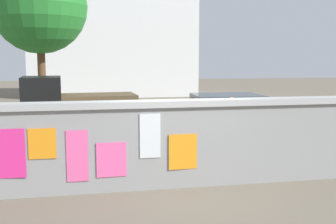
# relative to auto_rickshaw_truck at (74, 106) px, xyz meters

# --- Properties ---
(ground) EXTENTS (60.00, 60.00, 0.00)m
(ground) POSITION_rel_auto_rickshaw_truck_xyz_m (2.18, 1.80, -0.90)
(ground) COLOR #6B6051
(poster_wall) EXTENTS (7.31, 0.42, 1.67)m
(poster_wall) POSITION_rel_auto_rickshaw_truck_xyz_m (2.17, -6.20, -0.04)
(poster_wall) COLOR gray
(poster_wall) RESTS_ON ground
(auto_rickshaw_truck) EXTENTS (3.68, 1.71, 1.85)m
(auto_rickshaw_truck) POSITION_rel_auto_rickshaw_truck_xyz_m (0.00, 0.00, 0.00)
(auto_rickshaw_truck) COLOR black
(auto_rickshaw_truck) RESTS_ON ground
(car_parked) EXTENTS (3.89, 1.91, 1.40)m
(car_parked) POSITION_rel_auto_rickshaw_truck_xyz_m (4.22, -2.45, -0.17)
(car_parked) COLOR black
(car_parked) RESTS_ON ground
(motorcycle) EXTENTS (1.90, 0.56, 0.87)m
(motorcycle) POSITION_rel_auto_rickshaw_truck_xyz_m (0.28, -4.30, -0.44)
(motorcycle) COLOR black
(motorcycle) RESTS_ON ground
(person_walking) EXTENTS (0.38, 0.38, 1.62)m
(person_walking) POSITION_rel_auto_rickshaw_truck_xyz_m (3.45, -5.37, 0.09)
(person_walking) COLOR #3F994C
(person_walking) RESTS_ON ground
(tree_roadside) EXTENTS (3.88, 3.88, 6.48)m
(tree_roadside) POSITION_rel_auto_rickshaw_truck_xyz_m (-1.38, 4.19, 3.62)
(tree_roadside) COLOR brown
(tree_roadside) RESTS_ON ground
(building_background) EXTENTS (10.62, 4.58, 6.72)m
(building_background) POSITION_rel_auto_rickshaw_truck_xyz_m (2.20, 13.52, 2.48)
(building_background) COLOR white
(building_background) RESTS_ON ground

